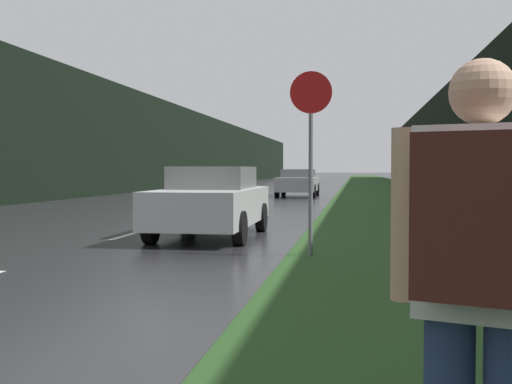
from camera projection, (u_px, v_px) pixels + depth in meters
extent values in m
cube|color=#26471E|center=(387.00, 192.00, 39.47)|extent=(6.00, 240.00, 0.02)
cube|color=silver|center=(136.00, 233.00, 14.36)|extent=(0.12, 3.00, 0.01)
cube|color=silver|center=(208.00, 212.00, 21.27)|extent=(0.12, 3.00, 0.01)
cube|color=black|center=(173.00, 147.00, 51.78)|extent=(2.00, 140.00, 6.41)
cube|color=black|center=(462.00, 135.00, 48.27)|extent=(2.00, 140.00, 8.05)
cylinder|color=slate|center=(311.00, 185.00, 10.36)|extent=(0.07, 0.07, 2.32)
cylinder|color=#B71414|center=(311.00, 92.00, 10.31)|extent=(0.68, 0.02, 0.68)
cube|color=white|center=(481.00, 222.00, 2.17)|extent=(0.47, 0.36, 0.65)
sphere|color=tan|center=(483.00, 92.00, 2.16)|extent=(0.23, 0.23, 0.23)
cylinder|color=tan|center=(405.00, 214.00, 2.29)|extent=(0.10, 0.10, 0.62)
cube|color=#471E19|center=(470.00, 217.00, 1.99)|extent=(0.38, 0.28, 0.52)
cube|color=#BCBCBC|center=(211.00, 206.00, 13.38)|extent=(1.81, 4.44, 0.72)
cube|color=slate|center=(213.00, 178.00, 13.57)|extent=(1.54, 2.00, 0.46)
cylinder|color=black|center=(240.00, 228.00, 11.89)|extent=(0.20, 0.65, 0.65)
cylinder|color=black|center=(151.00, 227.00, 12.16)|extent=(0.20, 0.65, 0.65)
cylinder|color=black|center=(261.00, 217.00, 14.61)|extent=(0.20, 0.65, 0.65)
cylinder|color=black|center=(188.00, 216.00, 14.88)|extent=(0.20, 0.65, 0.65)
cube|color=#9E9EA3|center=(298.00, 184.00, 33.30)|extent=(1.92, 4.73, 0.70)
cube|color=#5E5E61|center=(298.00, 173.00, 33.52)|extent=(1.63, 2.13, 0.42)
cylinder|color=black|center=(314.00, 191.00, 31.73)|extent=(0.20, 0.68, 0.68)
cylinder|color=black|center=(277.00, 191.00, 32.01)|extent=(0.20, 0.68, 0.68)
cylinder|color=black|center=(317.00, 189.00, 34.62)|extent=(0.20, 0.68, 0.68)
cylinder|color=black|center=(284.00, 189.00, 34.90)|extent=(0.20, 0.68, 0.68)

